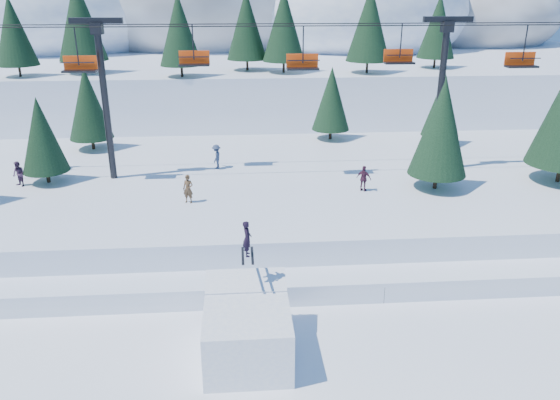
{
  "coord_description": "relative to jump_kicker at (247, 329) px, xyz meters",
  "views": [
    {
      "loc": [
        -0.49,
        -17.62,
        14.35
      ],
      "look_at": [
        1.32,
        6.0,
        5.2
      ],
      "focal_mm": 35.0,
      "sensor_mm": 36.0,
      "label": 1
    }
  ],
  "objects": [
    {
      "name": "ground",
      "position": [
        0.38,
        -1.5,
        -1.29
      ],
      "size": [
        160.0,
        160.0,
        0.0
      ],
      "primitive_type": "plane",
      "color": "white",
      "rests_on": "ground"
    },
    {
      "name": "mid_shelf",
      "position": [
        0.38,
        16.5,
        -0.04
      ],
      "size": [
        70.0,
        22.0,
        2.5
      ],
      "primitive_type": "cube",
      "color": "white",
      "rests_on": "ground"
    },
    {
      "name": "berm",
      "position": [
        0.38,
        6.5,
        -0.74
      ],
      "size": [
        70.0,
        6.0,
        1.1
      ],
      "primitive_type": "cube",
      "color": "white",
      "rests_on": "ground"
    },
    {
      "name": "mountain_ridge",
      "position": [
        -4.71,
        71.85,
        8.36
      ],
      "size": [
        119.0,
        60.27,
        26.46
      ],
      "color": "white",
      "rests_on": "ground"
    },
    {
      "name": "jump_kicker",
      "position": [
        0.0,
        0.0,
        0.0
      ],
      "size": [
        3.49,
        4.76,
        5.47
      ],
      "color": "white",
      "rests_on": "ground"
    },
    {
      "name": "chairlift",
      "position": [
        1.85,
        16.55,
        8.04
      ],
      "size": [
        46.0,
        3.21,
        10.28
      ],
      "color": "black",
      "rests_on": "mid_shelf"
    },
    {
      "name": "conifer_stand",
      "position": [
        4.27,
        17.19,
        5.81
      ],
      "size": [
        63.7,
        17.43,
        10.24
      ],
      "color": "black",
      "rests_on": "mid_shelf"
    },
    {
      "name": "distant_skiers",
      "position": [
        -3.36,
        15.29,
        2.06
      ],
      "size": [
        22.9,
        7.52,
        1.72
      ],
      "color": "#401C2F",
      "rests_on": "mid_shelf"
    },
    {
      "name": "banner_near",
      "position": [
        5.33,
        3.63,
        -0.74
      ],
      "size": [
        2.85,
        0.26,
        0.9
      ],
      "color": "black",
      "rests_on": "ground"
    },
    {
      "name": "banner_far",
      "position": [
        11.69,
        5.18,
        -0.74
      ],
      "size": [
        2.63,
        1.17,
        0.9
      ],
      "color": "black",
      "rests_on": "ground"
    }
  ]
}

